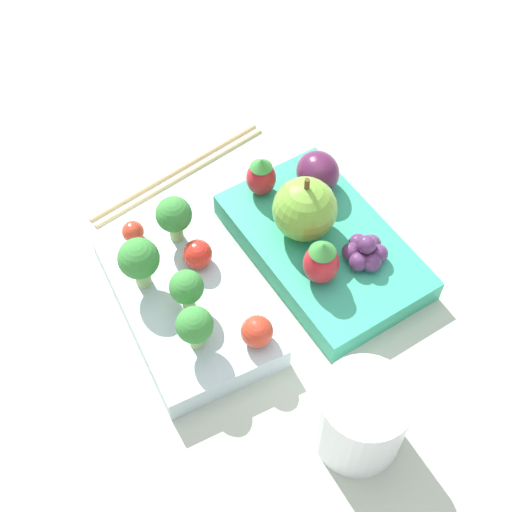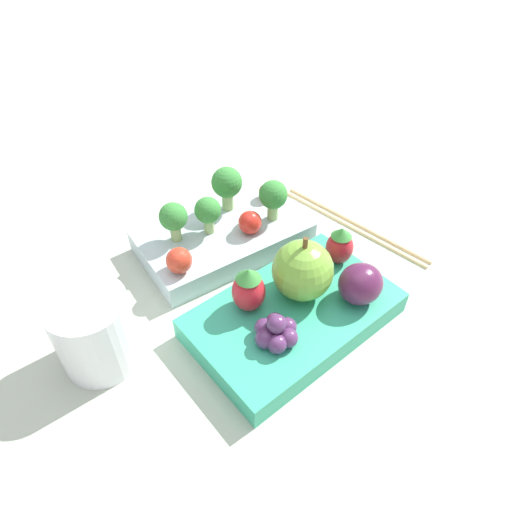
{
  "view_description": "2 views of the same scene",
  "coord_description": "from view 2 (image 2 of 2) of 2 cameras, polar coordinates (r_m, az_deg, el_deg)",
  "views": [
    {
      "loc": [
        -0.33,
        0.16,
        0.55
      ],
      "look_at": [
        0.0,
        -0.0,
        0.04
      ],
      "focal_mm": 50.0,
      "sensor_mm": 36.0,
      "label": 1
    },
    {
      "loc": [
        -0.19,
        -0.29,
        0.36
      ],
      "look_at": [
        0.0,
        -0.0,
        0.04
      ],
      "focal_mm": 32.0,
      "sensor_mm": 36.0,
      "label": 2
    }
  ],
  "objects": [
    {
      "name": "chopsticks_pair",
      "position": [
        0.58,
        12.01,
        3.97
      ],
      "size": [
        0.06,
        0.21,
        0.01
      ],
      "color": "tan",
      "rests_on": "ground_plane"
    },
    {
      "name": "broccoli_floret_1",
      "position": [
        0.52,
        2.16,
        7.51
      ],
      "size": [
        0.03,
        0.03,
        0.05
      ],
      "color": "#93B770",
      "rests_on": "bento_box_savoury"
    },
    {
      "name": "cherry_tomato_2",
      "position": [
        0.47,
        -9.59,
        -0.54
      ],
      "size": [
        0.03,
        0.03,
        0.03
      ],
      "color": "red",
      "rests_on": "bento_box_savoury"
    },
    {
      "name": "drinking_cup",
      "position": [
        0.43,
        -19.49,
        -8.91
      ],
      "size": [
        0.07,
        0.07,
        0.08
      ],
      "color": "white",
      "rests_on": "ground_plane"
    },
    {
      "name": "cherry_tomato_1",
      "position": [
        0.51,
        -0.75,
        4.23
      ],
      "size": [
        0.03,
        0.03,
        0.03
      ],
      "color": "red",
      "rests_on": "bento_box_savoury"
    },
    {
      "name": "bento_box_fruit",
      "position": [
        0.45,
        4.88,
        -7.3
      ],
      "size": [
        0.21,
        0.14,
        0.03
      ],
      "color": "#33A87F",
      "rests_on": "ground_plane"
    },
    {
      "name": "strawberry_1",
      "position": [
        0.48,
        10.43,
        1.28
      ],
      "size": [
        0.03,
        0.03,
        0.04
      ],
      "color": "red",
      "rests_on": "bento_box_fruit"
    },
    {
      "name": "broccoli_floret_0",
      "position": [
        0.5,
        -6.04,
        5.57
      ],
      "size": [
        0.03,
        0.03,
        0.05
      ],
      "color": "#93B770",
      "rests_on": "bento_box_savoury"
    },
    {
      "name": "broccoli_floret_3",
      "position": [
        0.5,
        -10.28,
        4.71
      ],
      "size": [
        0.03,
        0.03,
        0.05
      ],
      "color": "#93B770",
      "rests_on": "bento_box_savoury"
    },
    {
      "name": "cherry_tomato_0",
      "position": [
        0.56,
        1.36,
        8.03
      ],
      "size": [
        0.02,
        0.02,
        0.02
      ],
      "color": "red",
      "rests_on": "bento_box_savoury"
    },
    {
      "name": "apple",
      "position": [
        0.44,
        5.85,
        -1.79
      ],
      "size": [
        0.06,
        0.06,
        0.07
      ],
      "color": "#70A838",
      "rests_on": "bento_box_fruit"
    },
    {
      "name": "broccoli_floret_2",
      "position": [
        0.53,
        -3.66,
        8.99
      ],
      "size": [
        0.04,
        0.04,
        0.05
      ],
      "color": "#93B770",
      "rests_on": "bento_box_savoury"
    },
    {
      "name": "ground_plane",
      "position": [
        0.5,
        -0.26,
        -2.96
      ],
      "size": [
        4.0,
        4.0,
        0.0
      ],
      "primitive_type": "plane",
      "color": "#ADB7A3"
    },
    {
      "name": "plum",
      "position": [
        0.45,
        12.93,
        -3.41
      ],
      "size": [
        0.04,
        0.04,
        0.04
      ],
      "color": "#511E42",
      "rests_on": "bento_box_fruit"
    },
    {
      "name": "grape_cluster",
      "position": [
        0.41,
        2.54,
        -9.41
      ],
      "size": [
        0.04,
        0.04,
        0.03
      ],
      "color": "#562D5B",
      "rests_on": "bento_box_fruit"
    },
    {
      "name": "strawberry_0",
      "position": [
        0.42,
        -0.94,
        -4.21
      ],
      "size": [
        0.03,
        0.03,
        0.05
      ],
      "color": "red",
      "rests_on": "bento_box_fruit"
    },
    {
      "name": "bento_box_savoury",
      "position": [
        0.53,
        -4.11,
        2.4
      ],
      "size": [
        0.19,
        0.11,
        0.03
      ],
      "color": "silver",
      "rests_on": "ground_plane"
    }
  ]
}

